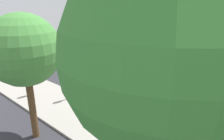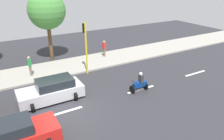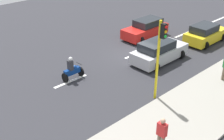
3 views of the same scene
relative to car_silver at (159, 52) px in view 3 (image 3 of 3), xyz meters
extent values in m
cube|color=#2D2D33|center=(-1.86, -0.20, -0.76)|extent=(40.00, 60.00, 0.10)
cube|color=white|center=(-1.86, -6.20, -0.71)|extent=(0.20, 2.40, 0.01)
cube|color=white|center=(-1.86, -0.20, -0.71)|extent=(0.20, 2.40, 0.01)
cube|color=white|center=(-1.86, 5.80, -0.71)|extent=(0.20, 2.40, 0.01)
cube|color=white|center=(-1.86, 11.80, -0.71)|extent=(0.20, 2.40, 0.01)
cube|color=#B7B7BC|center=(0.00, 0.08, -0.15)|extent=(1.80, 4.30, 0.80)
cube|color=#1E2328|center=(0.00, -0.26, 0.53)|extent=(1.51, 2.41, 0.56)
cylinder|color=black|center=(-0.79, 1.50, -0.39)|extent=(0.64, 0.22, 0.64)
cylinder|color=black|center=(0.79, 1.50, -0.39)|extent=(0.64, 0.22, 0.64)
cylinder|color=black|center=(-0.79, -1.34, -0.39)|extent=(0.64, 0.22, 0.64)
cylinder|color=black|center=(0.79, -1.34, -0.39)|extent=(0.64, 0.22, 0.64)
cube|color=red|center=(-3.68, 2.79, -0.15)|extent=(1.72, 4.11, 0.80)
cube|color=#1E2328|center=(-3.68, 3.12, 0.53)|extent=(1.44, 2.30, 0.56)
cylinder|color=black|center=(-2.93, 1.44, -0.39)|extent=(0.64, 0.22, 0.64)
cylinder|color=black|center=(-4.43, 1.44, -0.39)|extent=(0.64, 0.22, 0.64)
cylinder|color=black|center=(-2.93, 4.15, -0.39)|extent=(0.64, 0.22, 0.64)
cylinder|color=black|center=(-4.43, 4.15, -0.39)|extent=(0.64, 0.22, 0.64)
cube|color=yellow|center=(0.34, 5.50, -0.15)|extent=(1.73, 3.84, 0.80)
cube|color=#1E2328|center=(0.34, 5.19, 0.53)|extent=(1.45, 2.15, 0.56)
cylinder|color=black|center=(-0.41, 6.77, -0.39)|extent=(0.64, 0.22, 0.64)
cylinder|color=black|center=(1.10, 6.77, -0.39)|extent=(0.64, 0.22, 0.64)
cylinder|color=black|center=(-0.41, 4.23, -0.39)|extent=(0.64, 0.22, 0.64)
cylinder|color=black|center=(1.10, 4.23, -0.39)|extent=(0.64, 0.22, 0.64)
cylinder|color=black|center=(-2.01, -5.30, -0.41)|extent=(0.60, 0.10, 0.60)
cylinder|color=black|center=(-2.01, -6.50, -0.41)|extent=(0.60, 0.10, 0.60)
cube|color=navy|center=(-2.01, -5.95, -0.16)|extent=(0.28, 1.10, 0.36)
sphere|color=navy|center=(-2.01, -5.75, 0.02)|extent=(0.32, 0.32, 0.32)
cylinder|color=black|center=(-2.01, -5.40, 0.19)|extent=(0.55, 0.04, 0.04)
cube|color=#333338|center=(-2.01, -6.05, 0.29)|extent=(0.36, 0.24, 0.60)
sphere|color=silver|center=(-2.01, -6.00, 0.69)|extent=(0.26, 0.26, 0.26)
cube|color=red|center=(5.82, -7.16, 0.59)|extent=(0.40, 0.24, 0.60)
sphere|color=tan|center=(5.82, -7.16, 1.02)|extent=(0.22, 0.22, 0.22)
cylinder|color=#72604C|center=(4.55, 0.52, -0.14)|extent=(0.16, 0.16, 0.85)
cylinder|color=yellow|center=(2.89, -3.91, 1.54)|extent=(0.14, 0.14, 4.50)
cube|color=black|center=(3.11, -3.91, 3.29)|extent=(0.24, 0.24, 0.76)
sphere|color=red|center=(3.23, -3.91, 3.53)|extent=(0.16, 0.16, 0.16)
sphere|color=#F2A50C|center=(3.23, -3.91, 3.29)|extent=(0.16, 0.16, 0.16)
sphere|color=green|center=(3.23, -3.91, 3.05)|extent=(0.16, 0.16, 0.16)
camera|label=1|loc=(12.50, 7.10, 6.29)|focal=31.54mm
camera|label=2|loc=(-13.27, 2.90, 7.06)|focal=34.56mm
camera|label=3|loc=(11.31, -15.14, 8.23)|focal=47.12mm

